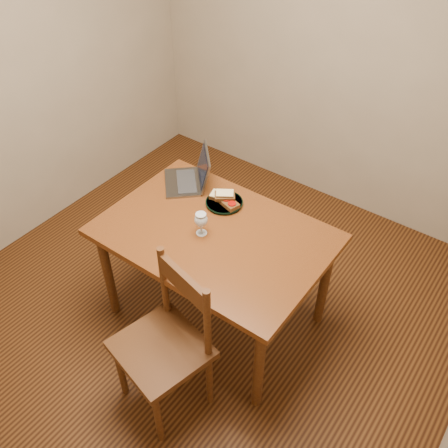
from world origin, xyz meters
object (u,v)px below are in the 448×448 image
Objects in this scene: table at (215,243)px; plate at (224,203)px; milk_glass at (201,224)px; laptop at (192,175)px; chair at (164,340)px.

table is 0.28m from plate.
milk_glass is 0.49m from laptop.
milk_glass is (-0.19, 0.57, 0.29)m from chair.
milk_glass is at bearing 1.67° from laptop.
laptop is at bearing 133.92° from chair.
plate is 0.30m from laptop.
plate is 1.57× the size of milk_glass.
chair reaches higher than plate.
table is 2.43× the size of chair.
table is 5.67× the size of plate.
table is 3.10× the size of laptop.
table is 8.88× the size of milk_glass.
laptop is at bearing 169.28° from plate.
chair is 0.92m from plate.
plate is (-0.11, 0.24, 0.10)m from table.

